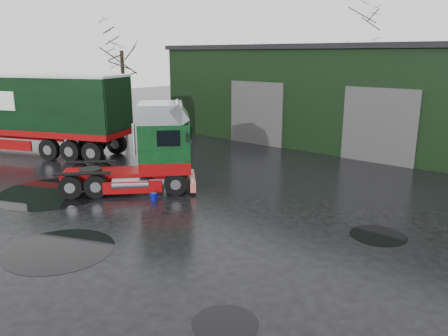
# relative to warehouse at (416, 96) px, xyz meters

# --- Properties ---
(ground) EXTENTS (100.00, 100.00, 0.00)m
(ground) POSITION_rel_warehouse_xyz_m (-2.00, -20.00, -3.16)
(ground) COLOR black
(warehouse) EXTENTS (32.40, 12.40, 6.30)m
(warehouse) POSITION_rel_warehouse_xyz_m (0.00, 0.00, 0.00)
(warehouse) COLOR black
(warehouse) RESTS_ON ground
(hero_tractor) EXTENTS (6.09, 6.17, 3.78)m
(hero_tractor) POSITION_rel_warehouse_xyz_m (-6.50, -17.75, -1.27)
(hero_tractor) COLOR black
(hero_tractor) RESTS_ON ground
(trailer_left) EXTENTS (15.03, 8.65, 4.66)m
(trailer_left) POSITION_rel_warehouse_xyz_m (-18.00, -17.27, -0.83)
(trailer_left) COLOR silver
(trailer_left) RESTS_ON ground
(wash_bucket) EXTENTS (0.35, 0.35, 0.28)m
(wash_bucket) POSITION_rel_warehouse_xyz_m (-4.56, -17.92, -3.02)
(wash_bucket) COLOR #060A8D
(wash_bucket) RESTS_ON ground
(tree_left) EXTENTS (4.40, 4.40, 8.50)m
(tree_left) POSITION_rel_warehouse_xyz_m (-19.00, -8.00, 1.09)
(tree_left) COLOR black
(tree_left) RESTS_ON ground
(tree_back_a) EXTENTS (4.40, 4.40, 9.50)m
(tree_back_a) POSITION_rel_warehouse_xyz_m (-8.00, 10.00, 1.59)
(tree_back_a) COLOR black
(tree_back_a) RESTS_ON ground
(puddle_0) EXTENTS (3.24, 3.24, 0.01)m
(puddle_0) POSITION_rel_warehouse_xyz_m (-3.18, -22.88, -3.15)
(puddle_0) COLOR black
(puddle_0) RESTS_ON ground
(puddle_1) EXTENTS (1.80, 1.80, 0.01)m
(puddle_1) POSITION_rel_warehouse_xyz_m (3.79, -15.70, -3.15)
(puddle_1) COLOR black
(puddle_1) RESTS_ON ground
(puddle_2) EXTENTS (4.66, 4.66, 0.01)m
(puddle_2) POSITION_rel_warehouse_xyz_m (-8.54, -20.05, -3.15)
(puddle_2) COLOR black
(puddle_2) RESTS_ON ground
(puddle_3) EXTENTS (1.48, 1.48, 0.01)m
(puddle_3) POSITION_rel_warehouse_xyz_m (3.00, -22.55, -3.15)
(puddle_3) COLOR black
(puddle_3) RESTS_ON ground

